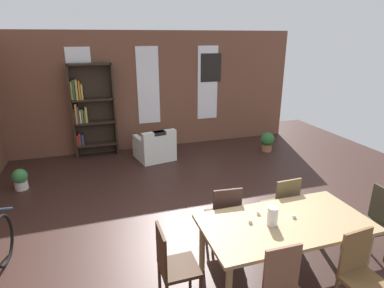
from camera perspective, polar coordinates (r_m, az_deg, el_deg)
The scene contains 20 objects.
ground_plane at distance 4.83m, azimuth 2.37°, elevation -16.32°, with size 10.92×10.92×0.00m, color #321E19.
back_wall_brick at distance 8.18m, azimuth -7.91°, elevation 9.35°, with size 7.76×0.12×2.91m, color brown.
window_pane_0 at distance 7.98m, azimuth -19.22°, elevation 9.31°, with size 0.55×0.02×1.89m, color white.
window_pane_1 at distance 8.09m, azimuth -7.87°, elevation 10.29°, with size 0.55×0.02×1.89m, color white.
window_pane_2 at distance 8.51m, azimuth 2.82°, elevation 10.85°, with size 0.55×0.02×1.89m, color white.
dining_table at distance 3.93m, azimuth 16.33°, elevation -14.23°, with size 1.94×0.99×0.76m.
vase_on_table at distance 3.75m, azimuth 14.26°, elevation -12.43°, with size 0.12×0.12×0.22m, color silver.
tealight_candle_0 at distance 3.77m, azimuth 10.44°, elevation -13.47°, with size 0.04×0.04×0.04m, color silver.
tealight_candle_1 at distance 3.95m, azimuth 11.83°, elevation -11.94°, with size 0.04×0.04×0.04m, color silver.
tealight_candle_2 at distance 3.99m, azimuth 17.85°, elevation -12.24°, with size 0.04×0.04×0.04m, color silver.
dining_chair_far_left at distance 4.36m, azimuth 5.80°, elevation -12.59°, with size 0.44×0.44×0.95m.
dining_chair_head_right at distance 4.83m, azimuth 29.82°, elevation -11.89°, with size 0.41×0.41×0.95m.
dining_chair_near_right at distance 3.84m, azimuth 28.08°, elevation -19.86°, with size 0.43×0.43×0.95m.
dining_chair_far_right at distance 4.74m, azimuth 15.80°, elevation -10.49°, with size 0.41×0.41×0.95m.
dining_chair_head_left at distance 3.56m, azimuth -3.56°, elevation -20.73°, with size 0.40×0.40×0.95m.
bookshelf_tall at distance 7.90m, azimuth -17.83°, elevation 5.92°, with size 0.99×0.28×2.20m.
armchair_white at distance 7.55m, azimuth -6.66°, elevation -0.66°, with size 0.94×0.94×0.75m.
potted_plant_by_shelf at distance 8.24m, azimuth 13.36°, elevation 0.55°, with size 0.35×0.35×0.49m.
potted_plant_corner at distance 6.87m, azimuth -28.45°, elevation -5.52°, with size 0.28×0.28×0.41m.
framed_picture at distance 8.49m, azimuth 3.40°, elevation 13.51°, with size 0.56×0.03×0.72m, color black.
Camera 1 is at (-1.39, -3.70, 2.78)m, focal length 29.71 mm.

